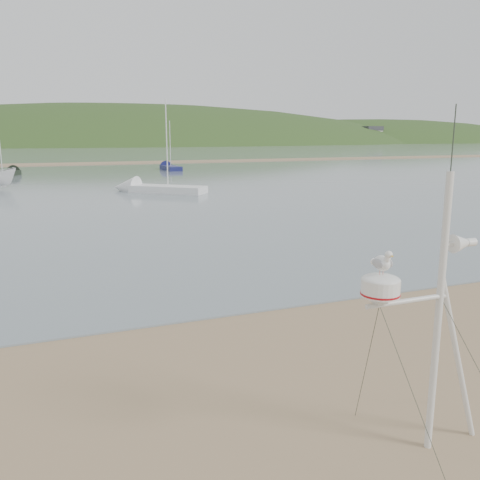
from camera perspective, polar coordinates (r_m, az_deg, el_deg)
name	(u,v)px	position (r m, az deg, el deg)	size (l,w,h in m)	color
ground	(90,446)	(7.72, -16.47, -21.31)	(560.00, 560.00, 0.00)	#8B6F50
water	(38,151)	(138.56, -21.70, 9.22)	(560.00, 256.00, 0.04)	slate
sandbar	(41,164)	(76.60, -21.47, 7.90)	(560.00, 7.00, 0.07)	#8B6F50
hill_ridge	(84,188)	(243.40, -17.10, 5.61)	(620.00, 180.00, 80.00)	#253D19
far_cottages	(45,135)	(202.52, -21.02, 10.94)	(294.40, 6.30, 8.00)	silver
mast_rig	(433,374)	(7.28, 20.84, -13.93)	(2.00, 2.14, 4.52)	silver
sailboat_white_near	(144,188)	(38.06, -10.71, 5.74)	(6.66, 6.06, 7.20)	white
sailboat_dark_mid	(10,173)	(57.83, -24.37, 6.90)	(4.05, 6.34, 6.27)	black
sailboat_blue_far	(167,167)	(62.58, -8.16, 8.11)	(1.67, 6.26, 6.21)	#161A4F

